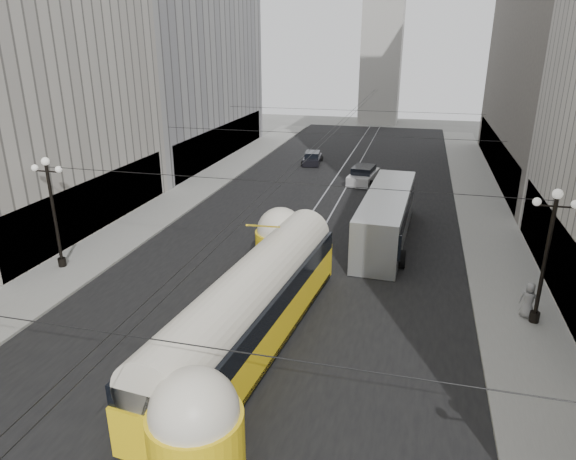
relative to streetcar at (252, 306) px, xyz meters
The scene contains 15 objects.
road 19.42m from the streetcar, 91.48° to the left, with size 20.00×85.00×0.02m, color black.
sidewalk_left 26.09m from the streetcar, 118.71° to the left, with size 4.00×72.00×0.15m, color gray.
sidewalk_right 25.62m from the streetcar, 63.26° to the left, with size 4.00×72.00×0.15m, color gray.
rail_left 19.46m from the streetcar, 93.70° to the left, with size 0.12×85.00×0.04m, color gray.
rail_right 19.42m from the streetcar, 89.26° to the left, with size 0.12×85.00×0.04m, color gray.
building_left_far 42.27m from the streetcar, 120.48° to the left, with size 12.60×28.60×28.60m.
distant_tower 68.09m from the streetcar, 90.43° to the left, with size 6.00×6.00×31.36m.
lamppost_left_mid 14.08m from the streetcar, 159.79° to the left, with size 1.86×0.44×6.37m.
lamppost_right_mid 13.16m from the streetcar, 21.73° to the left, with size 1.86×0.44×6.37m.
catenary 18.75m from the streetcar, 91.20° to the left, with size 25.00×72.00×0.23m.
streetcar is the anchor object (origin of this frame).
city_bus 14.79m from the streetcar, 71.90° to the left, with size 3.19×12.73×3.21m.
sedan_white_far 28.39m from the streetcar, 86.93° to the left, with size 2.60×5.13×1.56m.
sedan_dark_far 35.18m from the streetcar, 97.59° to the left, with size 2.06×4.21×1.28m.
pedestrian_sidewalk_right 12.95m from the streetcar, 23.77° to the left, with size 0.85×0.52×1.74m, color gray.
Camera 1 is at (6.73, -4.98, 12.36)m, focal length 32.00 mm.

